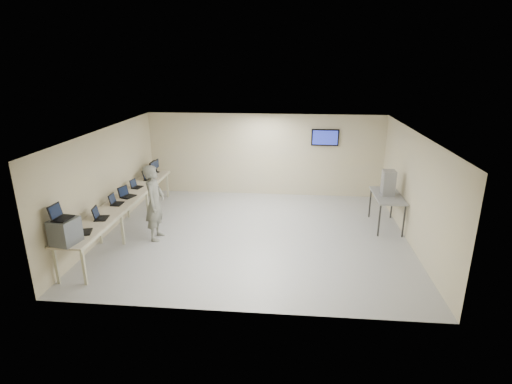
# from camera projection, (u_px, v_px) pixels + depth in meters

# --- Properties ---
(room) EXTENTS (8.01, 7.01, 2.81)m
(room) POSITION_uv_depth(u_px,v_px,m) (257.00, 184.00, 10.40)
(room) COLOR #B9B9B9
(room) RESTS_ON ground
(workbench) EXTENTS (0.76, 6.00, 0.90)m
(workbench) POSITION_uv_depth(u_px,v_px,m) (124.00, 202.00, 10.85)
(workbench) COLOR #C8B298
(workbench) RESTS_ON ground
(equipment_box) EXTENTS (0.54, 0.59, 0.53)m
(equipment_box) POSITION_uv_depth(u_px,v_px,m) (65.00, 231.00, 8.15)
(equipment_box) COLOR slate
(equipment_box) RESTS_ON workbench
(laptop_on_box) EXTENTS (0.35, 0.42, 0.31)m
(laptop_on_box) POSITION_uv_depth(u_px,v_px,m) (60.00, 215.00, 8.05)
(laptop_on_box) COLOR black
(laptop_on_box) RESTS_ON equipment_box
(laptop_0) EXTENTS (0.41, 0.44, 0.30)m
(laptop_0) POSITION_uv_depth(u_px,v_px,m) (82.00, 229.00, 8.71)
(laptop_0) COLOR black
(laptop_0) RESTS_ON workbench
(laptop_1) EXTENTS (0.36, 0.41, 0.29)m
(laptop_1) POSITION_uv_depth(u_px,v_px,m) (99.00, 216.00, 9.48)
(laptop_1) COLOR black
(laptop_1) RESTS_ON workbench
(laptop_2) EXTENTS (0.29, 0.35, 0.27)m
(laptop_2) POSITION_uv_depth(u_px,v_px,m) (115.00, 202.00, 10.43)
(laptop_2) COLOR black
(laptop_2) RESTS_ON workbench
(laptop_3) EXTENTS (0.43, 0.46, 0.30)m
(laptop_3) POSITION_uv_depth(u_px,v_px,m) (126.00, 194.00, 10.99)
(laptop_3) COLOR black
(laptop_3) RESTS_ON workbench
(laptop_4) EXTENTS (0.32, 0.36, 0.25)m
(laptop_4) POSITION_uv_depth(u_px,v_px,m) (136.00, 185.00, 11.79)
(laptop_4) COLOR black
(laptop_4) RESTS_ON workbench
(laptop_5) EXTENTS (0.37, 0.43, 0.31)m
(laptop_5) POSITION_uv_depth(u_px,v_px,m) (147.00, 177.00, 12.61)
(laptop_5) COLOR black
(laptop_5) RESTS_ON workbench
(monitor_near) EXTENTS (0.20, 0.46, 0.45)m
(monitor_near) POSITION_uv_depth(u_px,v_px,m) (153.00, 167.00, 13.01)
(monitor_near) COLOR black
(monitor_near) RESTS_ON workbench
(monitor_far) EXTENTS (0.19, 0.42, 0.42)m
(monitor_far) POSITION_uv_depth(u_px,v_px,m) (156.00, 165.00, 13.35)
(monitor_far) COLOR black
(monitor_far) RESTS_ON workbench
(soldier) EXTENTS (0.48, 0.73, 1.99)m
(soldier) POSITION_uv_depth(u_px,v_px,m) (155.00, 203.00, 10.27)
(soldier) COLOR #5C6154
(soldier) RESTS_ON ground
(side_table) EXTENTS (0.73, 1.57, 0.94)m
(side_table) POSITION_uv_depth(u_px,v_px,m) (387.00, 197.00, 11.05)
(side_table) COLOR gray
(side_table) RESTS_ON ground
(storage_bins) EXTENTS (0.33, 0.37, 0.70)m
(storage_bins) POSITION_uv_depth(u_px,v_px,m) (388.00, 183.00, 10.92)
(storage_bins) COLOR #999A9D
(storage_bins) RESTS_ON side_table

